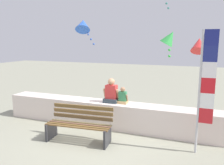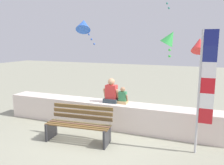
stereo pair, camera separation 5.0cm
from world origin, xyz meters
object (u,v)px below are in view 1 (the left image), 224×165
person_adult (111,93)px  person_child (123,97)px  park_bench (80,125)px  kite_red (199,45)px  kite_blue (83,25)px  kite_green (170,38)px  flag_banner (205,85)px

person_adult → person_child: (0.35, 0.00, -0.09)m
park_bench → kite_red: (2.71, 3.20, 2.01)m
person_adult → kite_red: kite_red is taller
kite_blue → kite_red: bearing=2.3°
kite_red → kite_blue: bearing=-177.7°
kite_blue → kite_green: size_ratio=1.27×
park_bench → person_adult: 1.43m
kite_red → kite_green: 1.21m
kite_blue → person_adult: bearing=-44.1°
kite_red → person_adult: bearing=-139.6°
park_bench → flag_banner: bearing=7.4°
person_adult → kite_blue: size_ratio=0.65×
park_bench → flag_banner: size_ratio=0.62×
person_adult → park_bench: bearing=-107.9°
person_adult → kite_green: (1.47, 1.13, 1.60)m
person_child → kite_red: bearing=45.2°
person_child → kite_blue: (-2.21, 1.80, 2.21)m
person_adult → person_child: 0.37m
kite_green → kite_blue: bearing=168.6°
person_adult → kite_green: bearing=37.6°
person_child → kite_green: kite_green is taller
flag_banner → kite_blue: bearing=148.8°
person_child → flag_banner: flag_banner is taller
park_bench → person_child: person_child is taller
park_bench → person_child: 1.53m
park_bench → flag_banner: (2.91, 0.38, 1.18)m
flag_banner → kite_blue: 5.34m
person_child → kite_green: size_ratio=0.56×
person_child → kite_green: (1.11, 1.13, 1.69)m
kite_red → kite_green: kite_green is taller
flag_banner → kite_green: bearing=117.8°
person_adult → flag_banner: size_ratio=0.26×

